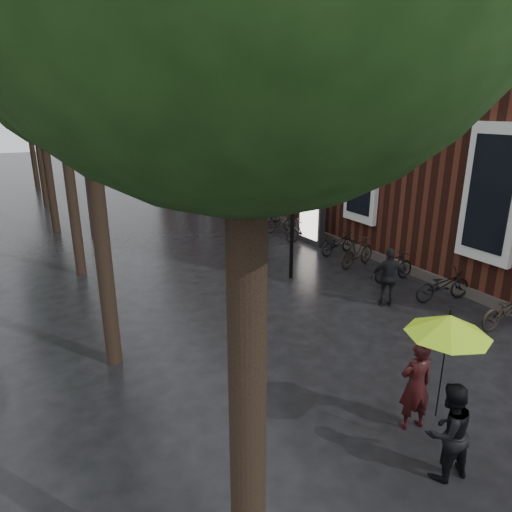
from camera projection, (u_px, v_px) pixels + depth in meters
brick_building at (328, 90)px, 24.79m from camera, size 10.20×33.20×12.00m
street_trees at (43, 69)px, 15.21m from camera, size 4.33×34.03×8.91m
person_burgundy at (416, 385)px, 7.47m from camera, size 0.66×0.50×1.61m
person_black at (448, 432)px, 6.47m from camera, size 0.81×0.67×1.52m
lime_umbrella at (449, 325)px, 6.54m from camera, size 1.22×1.22×1.79m
pedestrian_walking at (389, 278)px, 12.15m from camera, size 1.01×0.87×1.63m
parked_bicycles at (306, 230)px, 18.16m from camera, size 2.11×17.78×1.05m
ad_lightbox at (312, 219)px, 17.79m from camera, size 0.30×1.32×1.98m
lamp_post at (293, 198)px, 13.64m from camera, size 0.22×0.22×4.21m
cycle_sign at (88, 187)px, 18.72m from camera, size 0.16×0.55×3.05m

